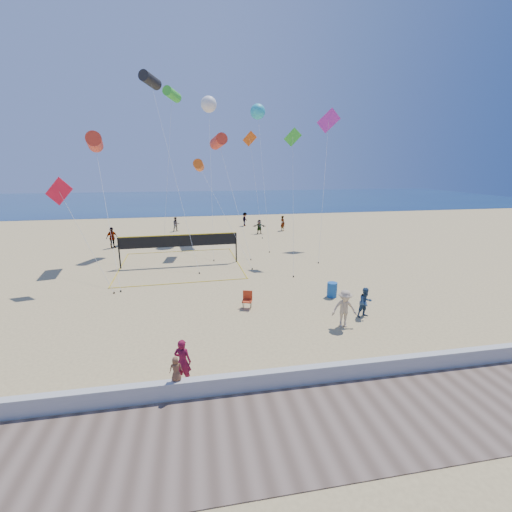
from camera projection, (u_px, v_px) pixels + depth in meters
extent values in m
plane|color=tan|center=(243.00, 343.00, 14.00)|extent=(120.00, 120.00, 0.00)
cube|color=navy|center=(201.00, 200.00, 72.94)|extent=(140.00, 50.00, 0.03)
cube|color=beige|center=(256.00, 381.00, 11.07)|extent=(32.00, 0.30, 0.60)
cube|color=brown|center=(269.00, 434.00, 9.25)|extent=(32.00, 3.60, 0.03)
imported|color=maroon|center=(183.00, 361.00, 11.27)|extent=(0.67, 0.56, 1.59)
imported|color=brown|center=(176.00, 369.00, 10.50)|extent=(0.42, 0.30, 0.80)
imported|color=navy|center=(365.00, 302.00, 16.30)|extent=(0.80, 0.67, 1.46)
imported|color=tan|center=(344.00, 309.00, 15.25)|extent=(1.20, 0.80, 1.74)
imported|color=gray|center=(112.00, 238.00, 29.94)|extent=(1.07, 1.11, 1.86)
imported|color=gray|center=(259.00, 227.00, 36.37)|extent=(1.43, 0.64, 1.49)
imported|color=gray|center=(283.00, 223.00, 37.99)|extent=(0.62, 0.72, 1.67)
imported|color=gray|center=(176.00, 224.00, 37.62)|extent=(0.88, 0.75, 1.57)
imported|color=gray|center=(245.00, 219.00, 40.99)|extent=(1.02, 1.20, 1.62)
cube|color=#B63114|center=(247.00, 301.00, 17.30)|extent=(0.59, 0.56, 0.05)
cube|color=#B63114|center=(248.00, 295.00, 17.42)|extent=(0.47, 0.19, 0.48)
cylinder|color=black|center=(243.00, 306.00, 17.21)|extent=(0.10, 0.24, 0.63)
cylinder|color=black|center=(244.00, 303.00, 17.54)|extent=(0.10, 0.24, 0.63)
cylinder|color=black|center=(250.00, 306.00, 17.16)|extent=(0.10, 0.24, 0.63)
cylinder|color=black|center=(251.00, 303.00, 17.49)|extent=(0.10, 0.24, 0.63)
cylinder|color=#174F99|center=(332.00, 290.00, 18.86)|extent=(0.71, 0.71, 0.82)
cylinder|color=black|center=(119.00, 253.00, 23.89)|extent=(0.10, 0.10, 2.21)
cylinder|color=black|center=(236.00, 247.00, 25.60)|extent=(0.10, 0.10, 2.21)
cube|color=black|center=(179.00, 241.00, 24.57)|extent=(8.27, 0.30, 0.83)
cube|color=gold|center=(179.00, 235.00, 24.45)|extent=(8.27, 0.31, 0.06)
cube|color=gold|center=(181.00, 283.00, 21.12)|extent=(8.47, 0.34, 0.02)
cube|color=gold|center=(180.00, 251.00, 28.93)|extent=(8.47, 0.34, 0.02)
cylinder|color=red|center=(95.00, 142.00, 23.71)|extent=(1.48, 2.61, 1.34)
cylinder|color=silver|center=(107.00, 210.00, 21.68)|extent=(2.21, 6.98, 8.58)
cylinder|color=black|center=(121.00, 291.00, 19.66)|extent=(0.08, 0.08, 0.10)
cylinder|color=black|center=(150.00, 80.00, 27.34)|extent=(1.70, 2.32, 1.17)
cylinder|color=silver|center=(173.00, 168.00, 25.17)|extent=(3.13, 8.84, 13.62)
cylinder|color=black|center=(199.00, 273.00, 22.99)|extent=(0.08, 0.08, 0.10)
cylinder|color=#E85A15|center=(199.00, 165.00, 27.09)|extent=(0.93, 1.90, 1.01)
cylinder|color=silver|center=(224.00, 214.00, 25.51)|extent=(3.30, 5.84, 7.02)
cylinder|color=black|center=(252.00, 269.00, 23.93)|extent=(0.08, 0.08, 0.10)
cube|color=red|center=(59.00, 191.00, 19.20)|extent=(1.61, 0.35, 1.61)
cylinder|color=silver|center=(87.00, 242.00, 19.31)|extent=(2.75, 1.81, 5.60)
cylinder|color=black|center=(114.00, 293.00, 19.41)|extent=(0.08, 0.08, 0.10)
cube|color=green|center=(293.00, 137.00, 24.48)|extent=(1.17, 0.67, 1.31)
cylinder|color=silver|center=(293.00, 203.00, 23.38)|extent=(1.04, 4.55, 8.97)
cylinder|color=black|center=(293.00, 276.00, 22.28)|extent=(0.08, 0.08, 0.10)
cube|color=#C62BAE|center=(329.00, 121.00, 29.63)|extent=(2.12, 0.35, 2.10)
cylinder|color=silver|center=(324.00, 186.00, 27.54)|extent=(2.95, 6.79, 10.77)
cylinder|color=black|center=(318.00, 263.00, 25.44)|extent=(0.08, 0.08, 0.10)
sphere|color=white|center=(209.00, 104.00, 31.44)|extent=(1.52, 1.52, 1.45)
cylinder|color=silver|center=(211.00, 175.00, 28.75)|extent=(0.50, 8.94, 12.46)
cylinder|color=black|center=(214.00, 260.00, 26.06)|extent=(0.08, 0.08, 0.10)
sphere|color=#2BBACD|center=(258.00, 112.00, 34.71)|extent=(1.94, 1.94, 1.52)
cylinder|color=silver|center=(263.00, 175.00, 31.65)|extent=(0.81, 9.63, 12.30)
cylinder|color=black|center=(270.00, 252.00, 28.58)|extent=(0.08, 0.08, 0.10)
cylinder|color=green|center=(172.00, 94.00, 32.94)|extent=(1.77, 2.44, 1.23)
cylinder|color=silver|center=(168.00, 167.00, 32.07)|extent=(1.33, 5.29, 13.65)
cylinder|color=black|center=(164.00, 245.00, 31.20)|extent=(0.08, 0.08, 0.10)
cube|color=#E85A15|center=(250.00, 139.00, 35.84)|extent=(1.44, 0.74, 1.58)
cylinder|color=silver|center=(256.00, 187.00, 34.98)|extent=(0.50, 4.54, 9.73)
cylinder|color=black|center=(262.00, 238.00, 34.12)|extent=(0.08, 0.08, 0.10)
cylinder|color=red|center=(218.00, 141.00, 31.26)|extent=(1.54, 2.71, 1.39)
cylinder|color=silver|center=(233.00, 195.00, 28.77)|extent=(1.65, 8.01, 9.14)
cylinder|color=black|center=(251.00, 260.00, 26.28)|extent=(0.08, 0.08, 0.10)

